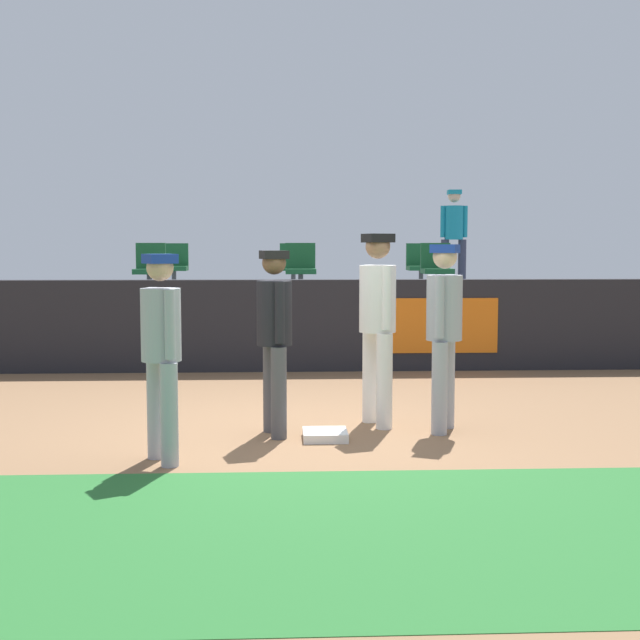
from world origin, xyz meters
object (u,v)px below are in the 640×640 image
seat_back_center (294,264)px  spectator_hooded (454,231)px  seat_front_center (301,266)px  seat_front_left (150,267)px  first_base (325,435)px  player_runner_visitor (444,324)px  seat_front_right (437,266)px  player_coach_visitor (161,343)px  seat_back_right (420,264)px  player_fielder_home (378,315)px  player_umpire (274,329)px  seat_back_left (174,264)px

seat_back_center → spectator_hooded: bearing=21.2°
seat_front_center → seat_front_left: same height
first_base → player_runner_visitor: size_ratio=0.23×
player_runner_visitor → seat_front_right: seat_front_right is taller
player_coach_visitor → seat_front_right: (3.41, 6.47, 0.45)m
first_base → seat_front_right: seat_front_right is taller
player_runner_visitor → seat_back_right: seat_back_right is taller
player_fielder_home → spectator_hooded: (2.40, 8.12, 0.96)m
player_fielder_home → player_umpire: size_ratio=1.09×
seat_front_center → seat_back_left: size_ratio=1.00×
first_base → seat_back_right: seat_back_right is taller
first_base → seat_front_center: bearing=90.8°
seat_front_right → seat_back_right: bearing=88.6°
first_base → player_fielder_home: player_fielder_home is taller
seat_front_right → seat_front_center: bearing=180.0°
seat_front_left → spectator_hooded: size_ratio=0.45×
player_umpire → seat_back_right: bearing=146.1°
seat_front_center → spectator_hooded: 4.31m
first_base → player_coach_visitor: player_coach_visitor is taller
player_runner_visitor → seat_front_left: (-3.55, 5.41, 0.41)m
spectator_hooded → seat_back_center: bearing=23.5°
seat_front_right → player_fielder_home: bearing=-106.5°
player_coach_visitor → spectator_hooded: spectator_hooded is taller
first_base → player_fielder_home: (0.54, 0.60, 1.04)m
first_base → seat_back_left: bearing=106.8°
seat_front_center → spectator_hooded: size_ratio=0.45×
seat_back_center → player_umpire: bearing=-92.3°
player_umpire → seat_back_center: bearing=163.1°
player_fielder_home → player_umpire: bearing=-85.9°
player_coach_visitor → seat_front_left: (-1.06, 6.47, 0.45)m
player_fielder_home → seat_back_left: bearing=-175.7°
player_runner_visitor → player_umpire: 1.59m
player_fielder_home → seat_front_left: size_ratio=2.22×
first_base → spectator_hooded: spectator_hooded is taller
player_runner_visitor → seat_back_left: (-3.40, 7.21, 0.41)m
first_base → seat_front_left: size_ratio=0.48×
player_umpire → player_coach_visitor: bearing=-58.1°
player_coach_visitor → seat_back_left: seat_back_left is taller
player_fielder_home → player_umpire: 1.08m
seat_back_right → player_fielder_home: bearing=-102.7°
player_fielder_home → player_umpire: player_fielder_home is taller
player_umpire → seat_front_center: size_ratio=2.03×
seat_back_left → seat_front_center: bearing=-39.5°
seat_back_right → spectator_hooded: size_ratio=0.45×
player_fielder_home → spectator_hooded: spectator_hooded is taller
first_base → player_coach_visitor: bearing=-150.9°
player_runner_visitor → seat_back_center: seat_back_center is taller
player_umpire → seat_front_center: (0.37, 5.52, 0.44)m
seat_back_right → spectator_hooded: (0.84, 1.20, 0.61)m
seat_front_center → seat_back_center: (-0.08, 1.80, 0.00)m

